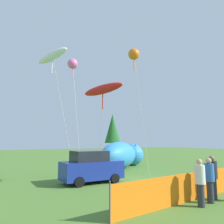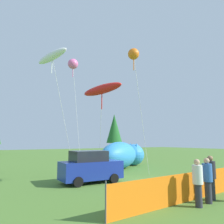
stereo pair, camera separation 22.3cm
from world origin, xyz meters
name	(u,v)px [view 2 (the right image)]	position (x,y,z in m)	size (l,w,h in m)	color
ground_plane	(148,182)	(0.00, 0.00, 0.00)	(120.00, 120.00, 0.00)	#4C752D
parked_car	(90,167)	(-3.33, 1.50, 0.96)	(3.82, 1.86, 1.97)	navy
folding_chair	(208,171)	(3.87, -1.64, 0.55)	(0.71, 0.71, 0.94)	#1959A5
inflatable_cat	(123,156)	(2.61, 6.71, 1.15)	(7.05, 5.30, 2.50)	#338CD8
safety_fence	(196,185)	(-0.89, -4.40, 0.59)	(9.93, 0.93, 1.31)	orange
spectator_in_black_shirt	(208,178)	(-1.05, -5.11, 1.01)	(0.40, 0.40, 1.85)	#2D2D38
spectator_in_red_shirt	(198,181)	(-1.86, -5.24, 1.01)	(0.40, 0.40, 1.85)	#2D2D38
spectator_in_white_shirt	(211,175)	(-0.41, -4.83, 1.05)	(0.42, 0.42, 1.92)	#2D2D38
kite_orange_flower	(134,55)	(0.30, 1.72, 9.17)	(2.14, 0.91, 9.64)	silver
kite_red_lizard	(102,90)	(-2.81, 1.04, 5.88)	(2.12, 4.12, 6.35)	silver
kite_pink_octopus	(73,64)	(-2.28, 7.81, 9.80)	(0.97, 2.37, 10.32)	silver
kite_white_ghost	(52,56)	(-5.25, 4.21, 8.71)	(3.14, 2.70, 9.39)	silver
horizon_tree_west	(114,129)	(17.98, 33.12, 5.49)	(3.75, 3.75, 8.95)	brown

